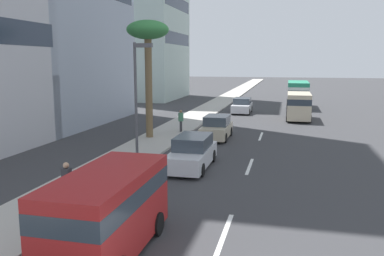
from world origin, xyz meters
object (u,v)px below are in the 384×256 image
car_sixth (217,128)px  pedestrian_mid_block (67,183)px  pedestrian_near_lamp (181,120)px  van_lead (108,207)px  minibus_third (298,94)px  car_fourth (192,153)px  car_fifth (242,106)px  street_lamp (138,89)px  van_second (299,105)px  palm_tree (148,38)px

car_sixth → pedestrian_mid_block: size_ratio=2.45×
pedestrian_near_lamp → car_sixth: bearing=-62.5°
pedestrian_mid_block → van_lead: bearing=150.2°
van_lead → minibus_third: minibus_third is taller
minibus_third → car_fourth: minibus_third is taller
van_lead → pedestrian_mid_block: (2.63, 2.84, -0.29)m
car_sixth → pedestrian_near_lamp: size_ratio=2.49×
van_lead → car_fourth: van_lead is taller
pedestrian_mid_block → minibus_third: bearing=-90.9°
car_fifth → street_lamp: (-22.81, 2.66, 3.23)m
car_fourth → street_lamp: street_lamp is taller
van_lead → car_fifth: size_ratio=1.14×
car_fourth → car_fifth: bearing=179.9°
car_fourth → street_lamp: bearing=-77.7°
car_sixth → pedestrian_mid_block: 15.00m
van_second → pedestrian_mid_block: van_second is taller
pedestrian_near_lamp → palm_tree: 6.56m
minibus_third → palm_tree: 24.65m
car_fifth → van_second: bearing=55.7°
van_lead → palm_tree: size_ratio=0.61×
van_second → palm_tree: 16.59m
pedestrian_near_lamp → street_lamp: size_ratio=0.27×
car_fifth → van_lead: bearing=-0.3°
pedestrian_near_lamp → palm_tree: (-2.53, 1.57, 5.85)m
car_sixth → street_lamp: (-8.45, 2.50, 3.22)m
van_second → palm_tree: bearing=139.2°
car_fourth → car_sixth: bearing=-179.0°
palm_tree → car_fifth: bearing=-16.5°
pedestrian_near_lamp → car_fifth: bearing=37.3°
car_sixth → pedestrian_mid_block: (-14.73, 2.84, 0.31)m
car_fifth → pedestrian_mid_block: size_ratio=2.58×
street_lamp → car_fifth: bearing=-6.7°
pedestrian_mid_block → palm_tree: bearing=-70.0°
minibus_third → car_fifth: bearing=136.9°
pedestrian_mid_block → car_fourth: bearing=-100.5°
pedestrian_mid_block → street_lamp: 6.93m
street_lamp → car_fourth: bearing=-77.7°
van_second → street_lamp: street_lamp is taller
car_sixth → palm_tree: size_ratio=0.51×
car_sixth → street_lamp: 9.38m
pedestrian_mid_block → van_second: bearing=-95.8°
van_second → palm_tree: (-11.84, 10.24, 5.49)m
van_lead → palm_tree: 17.58m
car_fifth → pedestrian_mid_block: pedestrian_mid_block is taller
car_fourth → car_sixth: size_ratio=1.14×
car_sixth → street_lamp: street_lamp is taller
pedestrian_near_lamp → minibus_third: bearing=26.0°
minibus_third → car_sixth: minibus_third is taller
minibus_third → street_lamp: bearing=163.9°
pedestrian_mid_block → pedestrian_near_lamp: bearing=-76.7°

